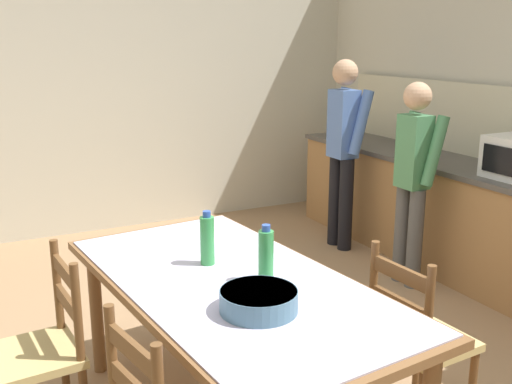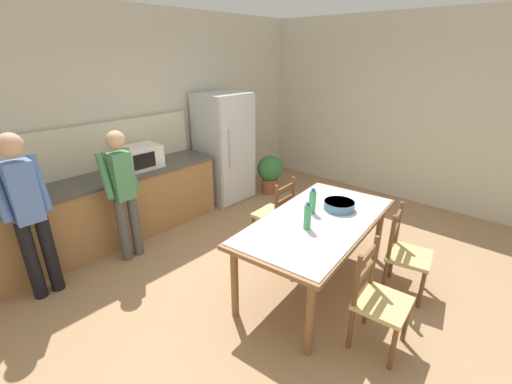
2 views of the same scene
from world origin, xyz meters
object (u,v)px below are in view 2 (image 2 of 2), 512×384
(dining_table, at_px, (318,226))
(chair_side_near_right, at_px, (405,254))
(bottle_near_centre, at_px, (307,216))
(microwave, at_px, (140,157))
(chair_side_far_right, at_px, (275,214))
(chair_side_near_left, at_px, (378,300))
(bottle_off_centre, at_px, (312,202))
(person_at_sink, at_px, (28,210))
(serving_bowl, at_px, (339,205))
(person_at_counter, at_px, (123,190))
(potted_plant, at_px, (270,172))
(refrigerator, at_px, (224,148))

(dining_table, xyz_separation_m, chair_side_near_right, (0.51, -0.73, -0.25))
(dining_table, distance_m, bottle_near_centre, 0.31)
(microwave, distance_m, chair_side_near_right, 3.39)
(bottle_near_centre, xyz_separation_m, chair_side_far_right, (0.58, 0.84, -0.46))
(chair_side_near_left, distance_m, chair_side_near_right, 0.86)
(microwave, xyz_separation_m, bottle_off_centre, (0.55, -2.33, -0.13))
(person_at_sink, bearing_deg, serving_bowl, -131.10)
(bottle_near_centre, xyz_separation_m, bottle_off_centre, (0.32, 0.16, 0.00))
(chair_side_far_right, xyz_separation_m, person_at_counter, (-1.36, 1.13, 0.43))
(chair_side_far_right, bearing_deg, chair_side_near_right, 92.19)
(microwave, bearing_deg, serving_bowl, -72.01)
(microwave, relative_size, bottle_near_centre, 1.85)
(bottle_off_centre, height_order, serving_bowl, bottle_off_centre)
(serving_bowl, distance_m, potted_plant, 2.49)
(chair_side_near_right, xyz_separation_m, person_at_sink, (-2.46, 2.69, 0.50))
(refrigerator, xyz_separation_m, serving_bowl, (-0.68, -2.48, -0.04))
(bottle_off_centre, xyz_separation_m, chair_side_far_right, (0.26, 0.69, -0.46))
(potted_plant, bearing_deg, refrigerator, 147.09)
(person_at_sink, relative_size, person_at_counter, 1.08)
(bottle_near_centre, distance_m, person_at_sink, 2.62)
(serving_bowl, distance_m, chair_side_far_right, 0.94)
(microwave, height_order, dining_table, microwave)
(potted_plant, bearing_deg, chair_side_near_right, -113.19)
(chair_side_near_left, distance_m, chair_side_far_right, 1.77)
(chair_side_near_left, xyz_separation_m, chair_side_near_right, (0.85, 0.09, 0.00))
(refrigerator, relative_size, person_at_sink, 1.03)
(chair_side_near_left, relative_size, chair_side_far_right, 1.00)
(chair_side_far_right, distance_m, chair_side_near_right, 1.55)
(serving_bowl, xyz_separation_m, potted_plant, (1.34, 2.05, -0.44))
(microwave, relative_size, potted_plant, 0.75)
(chair_side_near_left, bearing_deg, chair_side_far_right, 62.36)
(chair_side_far_right, bearing_deg, person_at_counter, -43.25)
(chair_side_far_right, bearing_deg, microwave, -67.28)
(bottle_off_centre, height_order, chair_side_far_right, bottle_off_centre)
(dining_table, height_order, person_at_counter, person_at_counter)
(chair_side_far_right, bearing_deg, refrigerator, -116.12)
(bottle_near_centre, height_order, serving_bowl, bottle_near_centre)
(chair_side_far_right, bearing_deg, chair_side_near_left, 63.30)
(person_at_sink, bearing_deg, potted_plant, -89.19)
(bottle_off_centre, height_order, person_at_counter, person_at_counter)
(bottle_near_centre, height_order, chair_side_near_left, bottle_near_centre)
(chair_side_far_right, height_order, potted_plant, chair_side_far_right)
(bottle_near_centre, distance_m, chair_side_near_left, 0.92)
(chair_side_far_right, distance_m, person_at_sink, 2.62)
(refrigerator, bearing_deg, dining_table, -112.62)
(bottle_near_centre, distance_m, potted_plant, 2.85)
(refrigerator, height_order, chair_side_far_right, refrigerator)
(dining_table, height_order, bottle_off_centre, bottle_off_centre)
(refrigerator, relative_size, microwave, 3.47)
(refrigerator, xyz_separation_m, bottle_near_centre, (-1.26, -2.47, 0.03))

